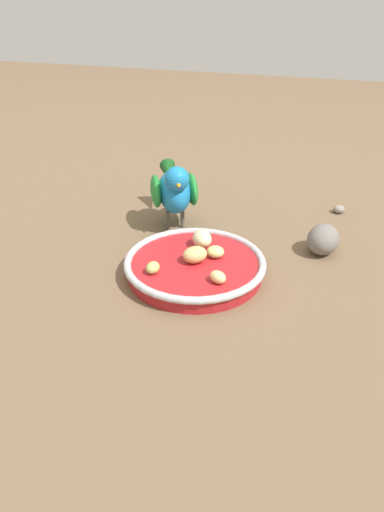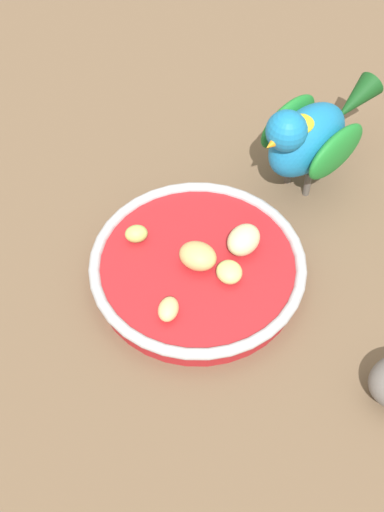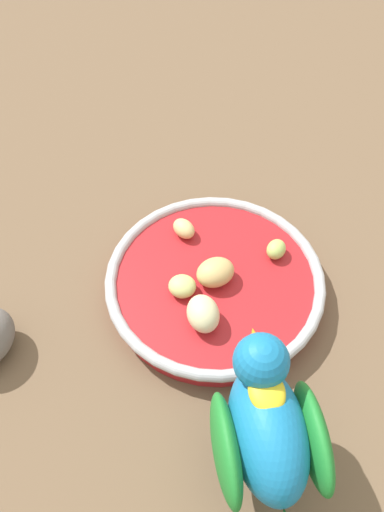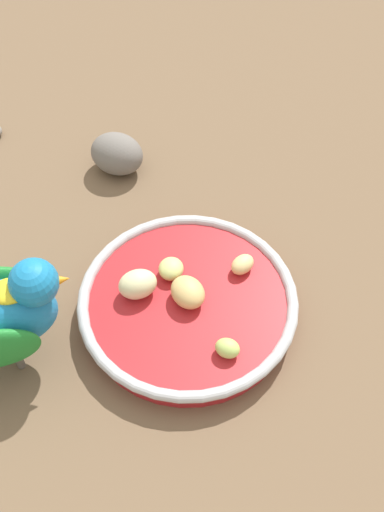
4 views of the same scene
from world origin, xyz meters
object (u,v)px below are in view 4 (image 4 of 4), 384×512
object	(u,v)px
apple_piece_2	(171,269)
apple_piece_3	(227,348)
apple_piece_4	(242,264)
apple_piece_1	(138,284)
apple_piece_0	(188,291)
feeding_bowl	(189,303)
rock_large	(117,154)

from	to	relation	value
apple_piece_2	apple_piece_3	xyz separation A→B (m)	(-0.08, 0.08, -0.00)
apple_piece_4	apple_piece_1	bearing A→B (deg)	30.57
apple_piece_0	apple_piece_1	size ratio (longest dim) A/B	1.00
apple_piece_0	apple_piece_2	world-z (taller)	apple_piece_0
feeding_bowl	apple_piece_1	world-z (taller)	apple_piece_1
apple_piece_1	apple_piece_0	bearing A→B (deg)	-171.86
feeding_bowl	apple_piece_0	bearing A→B (deg)	-32.78
feeding_bowl	rock_large	bearing A→B (deg)	-51.76
apple_piece_2	rock_large	bearing A→B (deg)	-53.30
apple_piece_0	apple_piece_3	distance (m)	0.07
apple_piece_1	apple_piece_4	world-z (taller)	apple_piece_1
feeding_bowl	apple_piece_1	bearing A→B (deg)	7.18
feeding_bowl	apple_piece_3	xyz separation A→B (m)	(-0.05, 0.05, 0.02)
apple_piece_0	rock_large	bearing A→B (deg)	-51.87
feeding_bowl	apple_piece_0	distance (m)	0.02
apple_piece_2	apple_piece_4	size ratio (longest dim) A/B	1.01
apple_piece_4	rock_large	xyz separation A→B (m)	(0.19, -0.13, -0.01)
apple_piece_0	apple_piece_1	world-z (taller)	apple_piece_1
apple_piece_0	apple_piece_4	distance (m)	0.07
apple_piece_1	apple_piece_2	world-z (taller)	apple_piece_1
feeding_bowl	apple_piece_2	distance (m)	0.04
apple_piece_0	rock_large	size ratio (longest dim) A/B	0.59
apple_piece_4	rock_large	bearing A→B (deg)	-35.11
apple_piece_1	apple_piece_2	xyz separation A→B (m)	(-0.03, -0.03, -0.01)
apple_piece_1	rock_large	size ratio (longest dim) A/B	0.59
apple_piece_0	apple_piece_3	bearing A→B (deg)	136.14
apple_piece_3	apple_piece_4	bearing A→B (deg)	-85.62
apple_piece_4	apple_piece_0	bearing A→B (deg)	47.48
apple_piece_0	apple_piece_3	xyz separation A→B (m)	(-0.05, 0.05, -0.00)
apple_piece_1	apple_piece_3	distance (m)	0.11
apple_piece_0	apple_piece_1	distance (m)	0.05
apple_piece_2	feeding_bowl	bearing A→B (deg)	136.68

